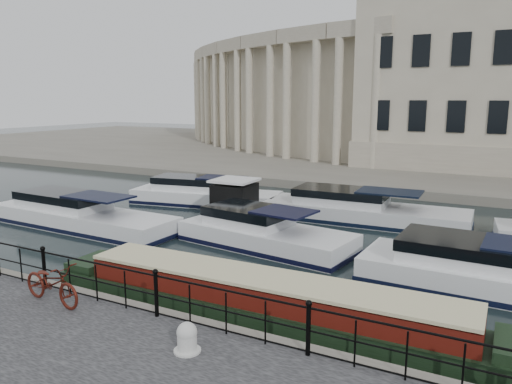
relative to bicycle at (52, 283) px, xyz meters
The scene contains 9 objects.
ground_plane 4.26m from the bicycle, 45.06° to the left, with size 160.00×160.00×0.00m, color black.
far_bank 42.02m from the bicycle, 86.03° to the left, with size 120.00×42.00×0.55m, color #6B665B.
railing 2.98m from the bicycle, 12.83° to the left, with size 24.14×0.14×1.22m.
civic_building 38.13m from the bicycle, 87.10° to the left, with size 53.55×31.84×16.85m.
bicycle is the anchor object (origin of this frame).
mooring_bollard 4.62m from the bicycle, ahead, with size 0.58×0.58×0.66m.
narrowboat 5.61m from the bicycle, 30.77° to the left, with size 13.41×2.01×1.50m.
harbour_hut 11.51m from the bicycle, 96.11° to the left, with size 2.66×2.24×2.16m.
cabin_cruisers 11.24m from the bicycle, 78.98° to the left, with size 28.54×10.11×1.99m.
Camera 1 is at (7.57, -11.24, 5.86)m, focal length 35.00 mm.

